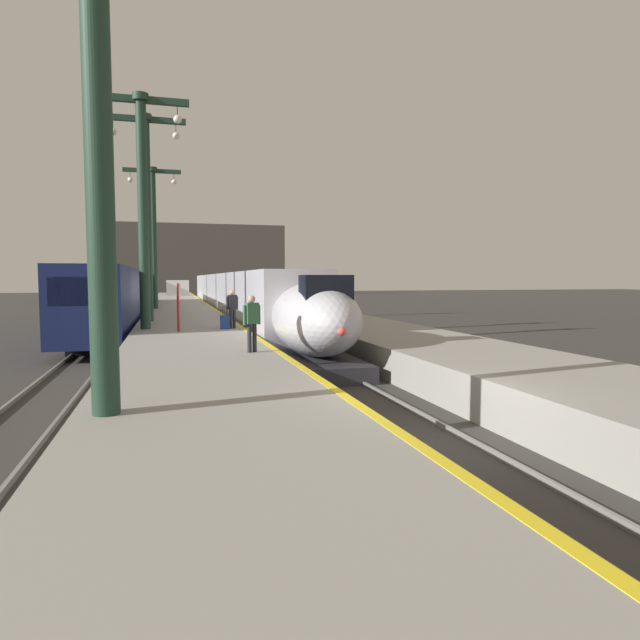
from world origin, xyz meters
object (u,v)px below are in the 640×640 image
(station_column_mid, at_px, (143,190))
(station_column_distant, at_px, (153,225))
(station_column_far, at_px, (147,200))
(regional_train_adjacent, at_px, (121,295))
(rolling_suitcase, at_px, (225,322))
(passenger_near_edge, at_px, (232,306))
(passenger_mid_platform, at_px, (252,319))
(station_column_near, at_px, (97,80))
(departure_info_board, at_px, (178,295))
(highspeed_train_main, at_px, (235,295))

(station_column_mid, relative_size, station_column_distant, 0.98)
(station_column_mid, relative_size, station_column_far, 0.96)
(regional_train_adjacent, relative_size, rolling_suitcase, 37.27)
(station_column_far, distance_m, passenger_near_edge, 8.15)
(passenger_mid_platform, bearing_deg, passenger_near_edge, 87.76)
(regional_train_adjacent, bearing_deg, station_column_far, -78.68)
(station_column_near, xyz_separation_m, station_column_mid, (0.00, 15.57, 0.69))
(regional_train_adjacent, relative_size, passenger_mid_platform, 21.66)
(station_column_near, bearing_deg, passenger_near_edge, 76.17)
(station_column_mid, distance_m, station_column_far, 4.48)
(regional_train_adjacent, bearing_deg, passenger_near_edge, -70.00)
(station_column_far, relative_size, passenger_near_edge, 6.13)
(station_column_distant, bearing_deg, rolling_suitcase, -79.36)
(station_column_distant, xyz_separation_m, departure_info_board, (1.35, -18.37, -4.51))
(passenger_near_edge, distance_m, passenger_mid_platform, 8.11)
(station_column_near, height_order, station_column_mid, station_column_mid)
(station_column_near, xyz_separation_m, station_column_far, (0.00, 20.05, 0.91))
(highspeed_train_main, bearing_deg, station_column_distant, -168.39)
(passenger_near_edge, distance_m, departure_info_board, 2.57)
(station_column_distant, relative_size, passenger_near_edge, 5.99)
(station_column_far, bearing_deg, station_column_distant, 90.00)
(rolling_suitcase, bearing_deg, regional_train_adjacent, 108.61)
(station_column_far, distance_m, rolling_suitcase, 8.62)
(station_column_distant, height_order, passenger_near_edge, station_column_distant)
(station_column_far, height_order, departure_info_board, station_column_far)
(station_column_distant, distance_m, passenger_mid_platform, 26.20)
(regional_train_adjacent, relative_size, station_column_far, 3.53)
(departure_info_board, bearing_deg, station_column_distant, 94.21)
(station_column_near, bearing_deg, rolling_suitcase, 77.25)
(regional_train_adjacent, distance_m, station_column_distant, 5.55)
(departure_info_board, bearing_deg, regional_train_adjacent, 101.73)
(highspeed_train_main, height_order, station_column_distant, station_column_distant)
(rolling_suitcase, bearing_deg, station_column_mid, 164.64)
(station_column_far, bearing_deg, regional_train_adjacent, 101.32)
(station_column_near, bearing_deg, station_column_mid, 90.00)
(station_column_far, distance_m, departure_info_board, 7.80)
(regional_train_adjacent, relative_size, passenger_near_edge, 21.66)
(regional_train_adjacent, bearing_deg, rolling_suitcase, -71.39)
(rolling_suitcase, bearing_deg, departure_info_board, -159.71)
(passenger_near_edge, bearing_deg, regional_train_adjacent, 110.00)
(station_column_far, distance_m, passenger_mid_platform, 14.60)
(highspeed_train_main, bearing_deg, station_column_mid, -108.20)
(station_column_far, xyz_separation_m, rolling_suitcase, (3.32, -5.39, -5.85))
(station_column_far, height_order, station_column_distant, station_column_far)
(regional_train_adjacent, xyz_separation_m, station_column_mid, (2.20, -15.47, 4.85))
(regional_train_adjacent, relative_size, station_column_distant, 3.62)
(highspeed_train_main, height_order, station_column_near, station_column_near)
(station_column_distant, bearing_deg, station_column_near, -90.00)
(station_column_near, height_order, passenger_mid_platform, station_column_near)
(departure_info_board, bearing_deg, station_column_near, -95.54)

